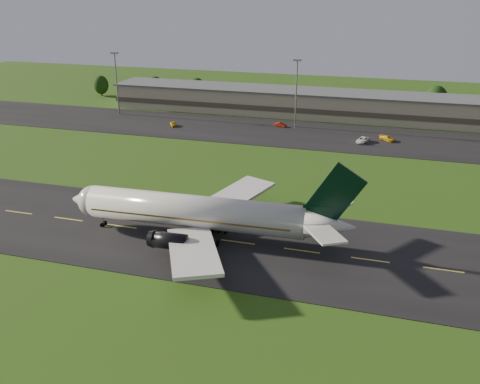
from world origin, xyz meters
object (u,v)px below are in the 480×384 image
(service_vehicle_a, at_px, (173,124))
(service_vehicle_b, at_px, (280,125))
(service_vehicle_d, at_px, (387,138))
(airliner, at_px, (199,213))
(light_mast_centre, at_px, (296,85))
(light_mast_west, at_px, (116,76))
(service_vehicle_c, at_px, (363,140))
(terminal, at_px, (309,104))

(service_vehicle_a, bearing_deg, service_vehicle_b, -20.22)
(service_vehicle_d, bearing_deg, service_vehicle_b, 117.04)
(airliner, relative_size, service_vehicle_a, 13.48)
(airliner, height_order, light_mast_centre, light_mast_centre)
(light_mast_west, relative_size, light_mast_centre, 1.00)
(service_vehicle_c, bearing_deg, airliner, -92.61)
(service_vehicle_a, xyz_separation_m, service_vehicle_b, (31.78, 8.70, -0.02))
(airliner, xyz_separation_m, service_vehicle_d, (28.60, 71.85, -3.87))
(service_vehicle_a, bearing_deg, light_mast_centre, -19.89)
(service_vehicle_c, bearing_deg, light_mast_centre, 166.43)
(service_vehicle_b, distance_m, service_vehicle_c, 27.58)
(light_mast_centre, distance_m, service_vehicle_a, 39.27)
(service_vehicle_d, bearing_deg, terminal, 86.24)
(terminal, height_order, service_vehicle_b, terminal)
(airliner, xyz_separation_m, light_mast_centre, (0.86, 79.97, 8.08))
(airliner, height_order, service_vehicle_b, airliner)
(service_vehicle_b, bearing_deg, service_vehicle_a, 115.87)
(airliner, xyz_separation_m, service_vehicle_a, (-35.15, 69.89, -3.91))
(airliner, height_order, service_vehicle_d, airliner)
(light_mast_west, bearing_deg, airliner, -53.52)
(terminal, height_order, service_vehicle_d, terminal)
(service_vehicle_a, height_order, service_vehicle_d, service_vehicle_d)
(service_vehicle_b, bearing_deg, service_vehicle_c, -101.63)
(airliner, distance_m, terminal, 96.18)
(light_mast_west, distance_m, service_vehicle_b, 57.07)
(service_vehicle_b, distance_m, service_vehicle_d, 32.67)
(service_vehicle_b, bearing_deg, service_vehicle_d, -91.33)
(service_vehicle_d, bearing_deg, light_mast_centre, 112.63)
(light_mast_west, height_order, service_vehicle_c, light_mast_west)
(light_mast_centre, bearing_deg, light_mast_west, 180.00)
(light_mast_west, xyz_separation_m, service_vehicle_c, (81.31, -11.80, -11.90))
(service_vehicle_b, relative_size, service_vehicle_d, 0.79)
(light_mast_centre, xyz_separation_m, service_vehicle_c, (21.31, -11.80, -11.90))
(terminal, distance_m, light_mast_centre, 18.45)
(terminal, xyz_separation_m, service_vehicle_c, (19.91, -27.98, -3.15))
(airliner, relative_size, service_vehicle_c, 9.62)
(service_vehicle_d, bearing_deg, light_mast_west, 123.66)
(light_mast_centre, height_order, service_vehicle_d, light_mast_centre)
(airliner, xyz_separation_m, service_vehicle_c, (22.17, 68.17, -3.82))
(light_mast_centre, relative_size, service_vehicle_a, 5.35)
(airliner, height_order, light_mast_west, light_mast_west)
(airliner, distance_m, light_mast_west, 99.79)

